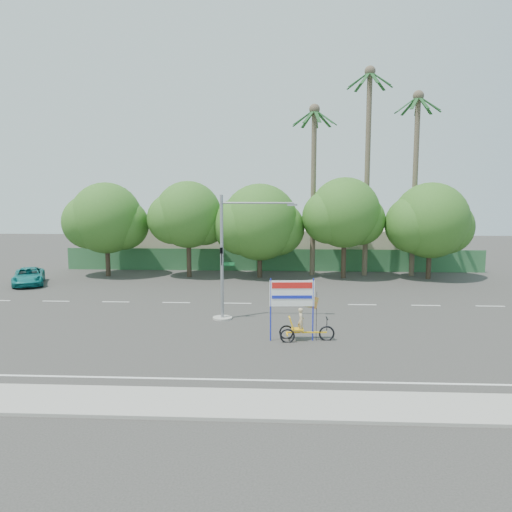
{
  "coord_description": "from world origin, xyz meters",
  "views": [
    {
      "loc": [
        0.83,
        -23.46,
        7.15
      ],
      "look_at": [
        -0.63,
        4.86,
        3.5
      ],
      "focal_mm": 35.0,
      "sensor_mm": 36.0,
      "label": 1
    }
  ],
  "objects": [
    {
      "name": "trike_billboard",
      "position": [
        1.64,
        0.04,
        1.25
      ],
      "size": [
        3.16,
        0.76,
        3.11
      ],
      "rotation": [
        0.0,
        0.0,
        0.07
      ],
      "color": "black",
      "rests_on": "ground"
    },
    {
      "name": "tree_far_left",
      "position": [
        -14.05,
        18.0,
        4.76
      ],
      "size": [
        7.14,
        6.0,
        7.96
      ],
      "color": "#473828",
      "rests_on": "ground"
    },
    {
      "name": "building_right",
      "position": [
        8.0,
        26.0,
        1.8
      ],
      "size": [
        14.0,
        8.0,
        3.6
      ],
      "primitive_type": "cube",
      "color": "beige",
      "rests_on": "ground"
    },
    {
      "name": "tree_right",
      "position": [
        5.95,
        18.0,
        5.24
      ],
      "size": [
        6.9,
        5.8,
        8.36
      ],
      "color": "#473828",
      "rests_on": "ground"
    },
    {
      "name": "pickup_truck",
      "position": [
        -18.75,
        13.68,
        0.65
      ],
      "size": [
        3.87,
        5.19,
        1.31
      ],
      "primitive_type": "imported",
      "rotation": [
        0.0,
        0.0,
        0.41
      ],
      "color": "#117777",
      "rests_on": "ground"
    },
    {
      "name": "tree_far_right",
      "position": [
        12.95,
        18.0,
        4.64
      ],
      "size": [
        7.38,
        6.2,
        7.94
      ],
      "color": "#473828",
      "rests_on": "ground"
    },
    {
      "name": "palm_tall",
      "position": [
        8.0,
        19.5,
        10.46
      ],
      "size": [
        3.73,
        3.79,
        17.45
      ],
      "color": "#70604C",
      "rests_on": "ground"
    },
    {
      "name": "building_left",
      "position": [
        -10.0,
        26.0,
        2.0
      ],
      "size": [
        12.0,
        8.0,
        4.0
      ],
      "primitive_type": "cube",
      "color": "beige",
      "rests_on": "ground"
    },
    {
      "name": "tree_left",
      "position": [
        -7.05,
        18.0,
        5.06
      ],
      "size": [
        6.66,
        5.6,
        8.07
      ],
      "color": "#473828",
      "rests_on": "ground"
    },
    {
      "name": "palm_mid",
      "position": [
        12.0,
        19.5,
        9.4
      ],
      "size": [
        3.73,
        3.79,
        15.45
      ],
      "color": "#70604C",
      "rests_on": "ground"
    },
    {
      "name": "palm_short",
      "position": [
        3.5,
        19.5,
        8.86
      ],
      "size": [
        3.73,
        3.79,
        14.45
      ],
      "color": "#70604C",
      "rests_on": "ground"
    },
    {
      "name": "traffic_signal",
      "position": [
        -2.2,
        3.98,
        2.92
      ],
      "size": [
        4.72,
        1.1,
        7.0
      ],
      "color": "gray",
      "rests_on": "ground"
    },
    {
      "name": "fence",
      "position": [
        0.0,
        21.5,
        1.0
      ],
      "size": [
        38.0,
        0.08,
        2.0
      ],
      "primitive_type": "cube",
      "color": "#336B3D",
      "rests_on": "ground"
    },
    {
      "name": "ground",
      "position": [
        0.0,
        0.0,
        0.0
      ],
      "size": [
        120.0,
        120.0,
        0.0
      ],
      "primitive_type": "plane",
      "color": "#33302D",
      "rests_on": "ground"
    },
    {
      "name": "tree_center",
      "position": [
        -1.05,
        18.0,
        4.47
      ],
      "size": [
        7.62,
        6.4,
        7.85
      ],
      "color": "#473828",
      "rests_on": "ground"
    },
    {
      "name": "sidewalk_near",
      "position": [
        0.0,
        -7.5,
        0.06
      ],
      "size": [
        50.0,
        2.4,
        0.12
      ],
      "primitive_type": "cube",
      "color": "gray",
      "rests_on": "ground"
    }
  ]
}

